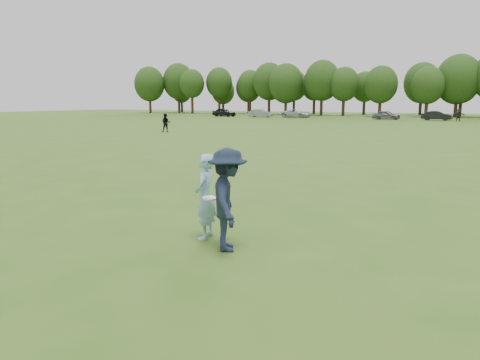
{
  "coord_description": "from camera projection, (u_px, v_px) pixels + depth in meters",
  "views": [
    {
      "loc": [
        4.44,
        -7.34,
        2.75
      ],
      "look_at": [
        0.32,
        0.53,
        1.1
      ],
      "focal_mm": 32.0,
      "sensor_mm": 36.0,
      "label": 1
    }
  ],
  "objects": [
    {
      "name": "ground",
      "position": [
        215.0,
        235.0,
        8.92
      ],
      "size": [
        200.0,
        200.0,
        0.0
      ],
      "primitive_type": "plane",
      "color": "#325819",
      "rests_on": "ground"
    },
    {
      "name": "thrower",
      "position": [
        205.0,
        197.0,
        8.54
      ],
      "size": [
        0.54,
        0.71,
        1.72
      ],
      "primitive_type": "imported",
      "rotation": [
        0.0,
        0.0,
        -1.34
      ],
      "color": "#8DBDD9",
      "rests_on": "ground"
    },
    {
      "name": "defender",
      "position": [
        228.0,
        200.0,
        7.85
      ],
      "size": [
        1.25,
        1.43,
        1.92
      ],
      "primitive_type": "imported",
      "rotation": [
        0.0,
        0.0,
        2.11
      ],
      "color": "#182235",
      "rests_on": "ground"
    },
    {
      "name": "player_far_a",
      "position": [
        166.0,
        123.0,
        37.94
      ],
      "size": [
        1.01,
        0.97,
        1.65
      ],
      "primitive_type": "imported",
      "rotation": [
        0.0,
        0.0,
        0.59
      ],
      "color": "black",
      "rests_on": "ground"
    },
    {
      "name": "player_far_d",
      "position": [
        459.0,
        115.0,
        58.64
      ],
      "size": [
        1.66,
        0.84,
        1.72
      ],
      "primitive_type": "imported",
      "rotation": [
        0.0,
        0.0,
        0.22
      ],
      "color": "#252525",
      "rests_on": "ground"
    },
    {
      "name": "car_a",
      "position": [
        224.0,
        112.0,
        76.09
      ],
      "size": [
        4.57,
        2.33,
        1.49
      ],
      "primitive_type": "imported",
      "rotation": [
        0.0,
        0.0,
        1.44
      ],
      "color": "black",
      "rests_on": "ground"
    },
    {
      "name": "car_b",
      "position": [
        260.0,
        113.0,
        72.89
      ],
      "size": [
        4.25,
        1.78,
        1.37
      ],
      "primitive_type": "imported",
      "rotation": [
        0.0,
        0.0,
        1.65
      ],
      "color": "gray",
      "rests_on": "ground"
    },
    {
      "name": "car_c",
      "position": [
        296.0,
        113.0,
        71.32
      ],
      "size": [
        5.2,
        2.77,
        1.39
      ],
      "primitive_type": "imported",
      "rotation": [
        0.0,
        0.0,
        1.48
      ],
      "color": "#B4B4B9",
      "rests_on": "ground"
    },
    {
      "name": "car_e",
      "position": [
        386.0,
        115.0,
        63.51
      ],
      "size": [
        4.07,
        1.91,
        1.35
      ],
      "primitive_type": "imported",
      "rotation": [
        0.0,
        0.0,
        1.49
      ],
      "color": "slate",
      "rests_on": "ground"
    },
    {
      "name": "car_f",
      "position": [
        437.0,
        116.0,
        61.13
      ],
      "size": [
        4.15,
        1.79,
        1.33
      ],
      "primitive_type": "imported",
      "rotation": [
        0.0,
        0.0,
        1.48
      ],
      "color": "black",
      "rests_on": "ground"
    },
    {
      "name": "disc_in_play",
      "position": [
        209.0,
        198.0,
        8.15
      ],
      "size": [
        0.32,
        0.32,
        0.06
      ],
      "color": "white",
      "rests_on": "ground"
    },
    {
      "name": "treeline",
      "position": [
        458.0,
        80.0,
        73.5
      ],
      "size": [
        130.35,
        18.39,
        11.74
      ],
      "color": "#332114",
      "rests_on": "ground"
    }
  ]
}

